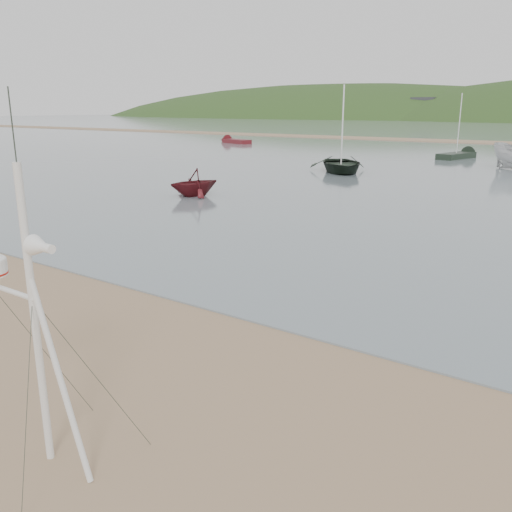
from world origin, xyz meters
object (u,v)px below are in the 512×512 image
Objects in this scene: boat_red at (194,170)px; dinghy_red_far at (230,141)px; mast_rig at (36,380)px; sailboat_dark_mid at (464,155)px; boat_dark at (342,132)px.

dinghy_red_far is at bearing 143.58° from boat_red.
mast_rig reaches higher than dinghy_red_far.
dinghy_red_far is at bearing 171.30° from sailboat_dark_mid.
sailboat_dark_mid reaches higher than boat_dark.
sailboat_dark_mid is (4.98, 30.39, -1.06)m from boat_red.
sailboat_dark_mid is (3.74, 16.72, -2.45)m from boat_dark.
mast_rig is at bearing -80.85° from sailboat_dark_mid.
mast_rig is 0.84× the size of boat_dark.
mast_rig is 0.74× the size of sailboat_dark_mid.
boat_red is (-12.61, 16.96, 0.25)m from mast_rig.
boat_red is at bearing -54.18° from dinghy_red_far.
boat_dark is 13.80m from boat_red.
boat_dark is at bearing -38.85° from dinghy_red_far.
sailboat_dark_mid is 1.00× the size of dinghy_red_far.
boat_red is at bearing -99.30° from sailboat_dark_mid.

